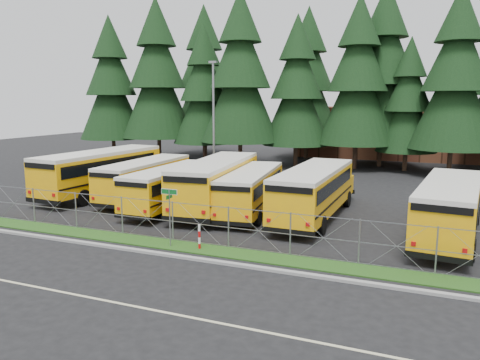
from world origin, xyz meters
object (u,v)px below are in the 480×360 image
bus_east (450,210)px  striped_bollard (199,237)px  bus_6 (315,193)px  bus_4 (219,184)px  bus_5 (252,191)px  bus_1 (105,173)px  bus_2 (148,180)px  bus_3 (174,188)px  street_sign (170,205)px  light_standard (214,116)px

bus_east → striped_bollard: (-10.75, -6.39, -0.88)m
bus_6 → striped_bollard: 8.69m
bus_4 → bus_5: size_ratio=1.17×
bus_5 → bus_6: (3.94, 0.09, 0.17)m
bus_1 → bus_2: bus_1 is taller
bus_3 → bus_6: bus_6 is taller
bus_4 → street_sign: size_ratio=4.27×
bus_4 → striped_bollard: size_ratio=9.99×
bus_4 → striped_bollard: bearing=-77.4°
bus_1 → bus_3: size_ratio=1.22×
bus_4 → bus_5: (2.41, -0.30, -0.23)m
bus_east → bus_6: bearing=174.1°
bus_3 → striped_bollard: (5.36, -6.95, -0.73)m
bus_6 → street_sign: 9.50m
striped_bollard → bus_6: bearing=65.5°
bus_5 → light_standard: bearing=118.7°
bus_6 → bus_5: bearing=-177.8°
bus_3 → light_standard: bearing=102.6°
striped_bollard → bus_3: bearing=127.7°
bus_1 → bus_2: size_ratio=1.19×
bus_5 → bus_4: bearing=165.8°
bus_4 → bus_east: 13.62m
bus_3 → bus_6: (8.95, 0.92, 0.18)m
bus_3 → striped_bollard: bearing=-52.5°
bus_1 → bus_5: bus_1 is taller
bus_3 → street_sign: 8.16m
bus_3 → bus_5: size_ratio=0.99×
bus_1 → bus_east: size_ratio=1.10×
bus_5 → street_sign: (-1.09, -7.95, 0.69)m
bus_1 → bus_4: 9.54m
bus_2 → bus_6: bearing=-5.5°
street_sign → bus_6: bearing=58.0°
bus_east → light_standard: (-18.66, 11.83, 4.03)m
bus_5 → striped_bollard: bearing=-94.5°
bus_3 → striped_bollard: size_ratio=8.45×
bus_2 → bus_east: bearing=-8.3°
bus_3 → striped_bollard: bus_3 is taller
bus_2 → bus_3: 3.63m
bus_3 → bus_4: 2.84m
bus_1 → light_standard: (4.36, 9.39, 3.88)m
bus_2 → light_standard: (0.62, 9.48, 4.13)m
bus_5 → striped_bollard: (0.36, -7.78, -0.74)m
bus_2 → street_sign: 11.40m
bus_east → bus_2: bearing=178.8°
bus_6 → striped_bollard: size_ratio=9.61×
bus_1 → light_standard: light_standard is taller
bus_4 → bus_5: bus_4 is taller
bus_4 → bus_6: bearing=-8.2°
bus_east → street_sign: bearing=-146.0°
bus_1 → bus_6: bus_1 is taller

